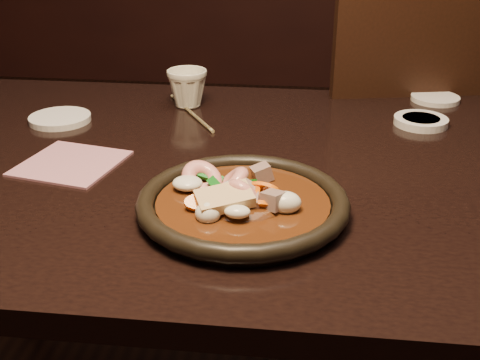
# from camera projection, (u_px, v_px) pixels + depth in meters

# --- Properties ---
(table) EXTENTS (1.60, 0.90, 0.75)m
(table) POSITION_uv_depth(u_px,v_px,m) (282.00, 202.00, 1.09)
(table) COLOR black
(table) RESTS_ON floor
(chair) EXTENTS (0.55, 0.55, 0.99)m
(chair) POSITION_uv_depth(u_px,v_px,m) (395.00, 154.00, 1.63)
(chair) COLOR black
(chair) RESTS_ON floor
(plate) EXTENTS (0.31, 0.31, 0.03)m
(plate) POSITION_uv_depth(u_px,v_px,m) (243.00, 204.00, 0.88)
(plate) COLOR black
(plate) RESTS_ON table
(stirfry) EXTENTS (0.20, 0.17, 0.07)m
(stirfry) POSITION_uv_depth(u_px,v_px,m) (238.00, 199.00, 0.88)
(stirfry) COLOR #3D1C0B
(stirfry) RESTS_ON plate
(soy_dish) EXTENTS (0.11, 0.11, 0.02)m
(soy_dish) POSITION_uv_depth(u_px,v_px,m) (421.00, 121.00, 1.23)
(soy_dish) COLOR silver
(soy_dish) RESTS_ON table
(saucer_left) EXTENTS (0.13, 0.13, 0.01)m
(saucer_left) POSITION_uv_depth(u_px,v_px,m) (60.00, 119.00, 1.25)
(saucer_left) COLOR silver
(saucer_left) RESTS_ON table
(saucer_right) EXTENTS (0.11, 0.11, 0.01)m
(saucer_right) POSITION_uv_depth(u_px,v_px,m) (435.00, 98.00, 1.38)
(saucer_right) COLOR silver
(saucer_right) RESTS_ON table
(tea_cup) EXTENTS (0.09, 0.08, 0.09)m
(tea_cup) POSITION_uv_depth(u_px,v_px,m) (187.00, 87.00, 1.32)
(tea_cup) COLOR beige
(tea_cup) RESTS_ON table
(chopsticks) EXTENTS (0.14, 0.22, 0.01)m
(chopsticks) POSITION_uv_depth(u_px,v_px,m) (191.00, 112.00, 1.29)
(chopsticks) COLOR tan
(chopsticks) RESTS_ON table
(napkin) EXTENTS (0.19, 0.19, 0.00)m
(napkin) POSITION_uv_depth(u_px,v_px,m) (71.00, 163.00, 1.05)
(napkin) COLOR #A86777
(napkin) RESTS_ON table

